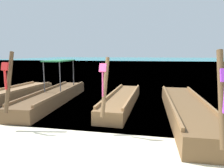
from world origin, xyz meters
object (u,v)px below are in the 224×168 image
Objects in this scene: longtail_boat_red_ribbon at (54,96)px; longtail_boat_orange_ribbon at (5,96)px; longtail_boat_violet_ribbon at (186,110)px; longtail_boat_pink_ribbon at (122,100)px.

longtail_boat_orange_ribbon is at bearing -175.02° from longtail_boat_red_ribbon.
longtail_boat_violet_ribbon reaches higher than longtail_boat_red_ribbon.
longtail_boat_orange_ribbon is 5.66m from longtail_boat_pink_ribbon.
longtail_boat_red_ribbon is at bearing 168.70° from longtail_boat_violet_ribbon.
longtail_boat_orange_ribbon is 0.98× the size of longtail_boat_violet_ribbon.
longtail_boat_pink_ribbon is at bearing 1.93° from longtail_boat_orange_ribbon.
longtail_boat_red_ribbon is 0.95× the size of longtail_boat_violet_ribbon.
longtail_boat_pink_ribbon is (3.20, -0.02, -0.07)m from longtail_boat_red_ribbon.
longtail_boat_red_ribbon is (2.46, 0.21, 0.08)m from longtail_boat_orange_ribbon.
longtail_boat_pink_ribbon is 0.85× the size of longtail_boat_violet_ribbon.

